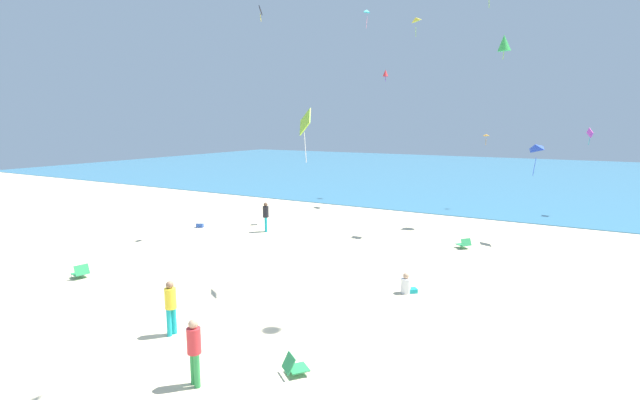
# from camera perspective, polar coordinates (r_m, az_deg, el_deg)

# --- Properties ---
(ground_plane) EXTENTS (120.00, 120.00, 0.00)m
(ground_plane) POSITION_cam_1_polar(r_m,az_deg,el_deg) (23.60, 4.05, -6.48)
(ground_plane) COLOR beige
(ocean_water) EXTENTS (120.00, 60.00, 0.05)m
(ocean_water) POSITION_cam_1_polar(r_m,az_deg,el_deg) (63.55, 20.89, 2.92)
(ocean_water) COLOR teal
(ocean_water) RESTS_ON ground_plane
(beach_chair_far_right) EXTENTS (0.77, 0.80, 0.56)m
(beach_chair_far_right) POSITION_cam_1_polar(r_m,az_deg,el_deg) (12.86, -3.18, -19.33)
(beach_chair_far_right) COLOR #2D9956
(beach_chair_far_right) RESTS_ON ground_plane
(beach_chair_mid_beach) EXTENTS (0.71, 0.69, 0.59)m
(beach_chair_mid_beach) POSITION_cam_1_polar(r_m,az_deg,el_deg) (22.30, -26.89, -7.72)
(beach_chair_mid_beach) COLOR #2D9956
(beach_chair_mid_beach) RESTS_ON ground_plane
(beach_chair_far_left) EXTENTS (0.85, 0.84, 0.55)m
(beach_chair_far_left) POSITION_cam_1_polar(r_m,az_deg,el_deg) (25.56, 16.99, -5.04)
(beach_chair_far_left) COLOR #2D9956
(beach_chair_far_left) RESTS_ON ground_plane
(cooler_box) EXTENTS (0.51, 0.45, 0.30)m
(cooler_box) POSITION_cam_1_polar(r_m,az_deg,el_deg) (30.26, -14.28, -2.93)
(cooler_box) COLOR #2D56B7
(cooler_box) RESTS_ON ground_plane
(person_0) EXTENTS (0.70, 0.65, 0.79)m
(person_0) POSITION_cam_1_polar(r_m,az_deg,el_deg) (18.56, 10.42, -10.10)
(person_0) COLOR white
(person_0) RESTS_ON ground_plane
(person_1) EXTENTS (0.49, 0.49, 1.76)m
(person_1) POSITION_cam_1_polar(r_m,az_deg,el_deg) (28.19, -6.56, -1.79)
(person_1) COLOR #19ADB2
(person_1) RESTS_ON ground_plane
(person_2) EXTENTS (0.44, 0.44, 1.72)m
(person_2) POSITION_cam_1_polar(r_m,az_deg,el_deg) (12.44, -14.93, -16.82)
(person_2) COLOR green
(person_2) RESTS_ON ground_plane
(person_3) EXTENTS (0.35, 0.35, 1.71)m
(person_3) POSITION_cam_1_polar(r_m,az_deg,el_deg) (15.33, -17.56, -11.87)
(person_3) COLOR #19ADB2
(person_3) RESTS_ON ground_plane
(kite_teal) EXTENTS (0.43, 0.53, 1.14)m
(kite_teal) POSITION_cam_1_polar(r_m,az_deg,el_deg) (32.25, 5.69, 21.71)
(kite_teal) COLOR #1EADAD
(kite_black) EXTENTS (0.31, 0.48, 0.86)m
(kite_black) POSITION_cam_1_polar(r_m,az_deg,el_deg) (27.95, -7.18, 21.72)
(kite_black) COLOR black
(kite_red) EXTENTS (0.63, 0.65, 1.01)m
(kite_red) POSITION_cam_1_polar(r_m,az_deg,el_deg) (41.68, 7.91, 14.93)
(kite_red) COLOR red
(kite_yellow) EXTENTS (1.04, 1.07, 1.49)m
(kite_yellow) POSITION_cam_1_polar(r_m,az_deg,el_deg) (38.99, 11.45, 20.56)
(kite_yellow) COLOR yellow
(kite_magenta) EXTENTS (0.45, 0.63, 1.17)m
(kite_magenta) POSITION_cam_1_polar(r_m,az_deg,el_deg) (37.76, 29.78, 7.00)
(kite_magenta) COLOR #DB3DA8
(kite_lime) EXTENTS (0.86, 0.74, 2.06)m
(kite_lime) POSITION_cam_1_polar(r_m,az_deg,el_deg) (18.07, -1.80, 9.29)
(kite_lime) COLOR #99DB33
(kite_orange) EXTENTS (0.44, 0.38, 0.85)m
(kite_orange) POSITION_cam_1_polar(r_m,az_deg,el_deg) (37.62, 19.40, 7.37)
(kite_orange) COLOR orange
(kite_blue) EXTENTS (1.06, 1.06, 1.78)m
(kite_blue) POSITION_cam_1_polar(r_m,az_deg,el_deg) (27.71, 24.48, 5.81)
(kite_blue) COLOR blue
(kite_green) EXTENTS (1.10, 1.13, 1.49)m
(kite_green) POSITION_cam_1_polar(r_m,az_deg,el_deg) (32.13, 21.32, 17.24)
(kite_green) COLOR green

